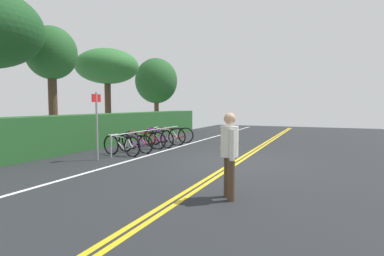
{
  "coord_description": "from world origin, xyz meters",
  "views": [
    {
      "loc": [
        -9.04,
        -2.41,
        1.7
      ],
      "look_at": [
        1.42,
        2.1,
        0.86
      ],
      "focal_mm": 29.06,
      "sensor_mm": 36.0,
      "label": 1
    }
  ],
  "objects_px": {
    "bicycle_4": "(165,136)",
    "tree_extra": "(156,81)",
    "bicycle_0": "(121,145)",
    "bicycle_1": "(135,143)",
    "pedestrian": "(229,150)",
    "bicycle_2": "(144,140)",
    "bicycle_5": "(174,135)",
    "tree_mid": "(51,55)",
    "bike_rack": "(150,134)",
    "bicycle_3": "(158,138)",
    "sign_post_near": "(97,119)",
    "tree_far_right": "(107,67)"
  },
  "relations": [
    {
      "from": "bike_rack",
      "to": "bicycle_2",
      "type": "height_order",
      "value": "bike_rack"
    },
    {
      "from": "bicycle_3",
      "to": "sign_post_near",
      "type": "distance_m",
      "value": 3.57
    },
    {
      "from": "bicycle_1",
      "to": "pedestrian",
      "type": "xyz_separation_m",
      "value": [
        -4.04,
        -4.71,
        0.56
      ]
    },
    {
      "from": "bicycle_0",
      "to": "pedestrian",
      "type": "height_order",
      "value": "pedestrian"
    },
    {
      "from": "bicycle_4",
      "to": "tree_extra",
      "type": "xyz_separation_m",
      "value": [
        5.53,
        3.59,
        2.84
      ]
    },
    {
      "from": "bicycle_4",
      "to": "bicycle_1",
      "type": "bearing_deg",
      "value": 179.79
    },
    {
      "from": "bicycle_5",
      "to": "tree_mid",
      "type": "height_order",
      "value": "tree_mid"
    },
    {
      "from": "bicycle_4",
      "to": "bicycle_2",
      "type": "bearing_deg",
      "value": 172.61
    },
    {
      "from": "bicycle_5",
      "to": "tree_extra",
      "type": "height_order",
      "value": "tree_extra"
    },
    {
      "from": "sign_post_near",
      "to": "bicycle_2",
      "type": "bearing_deg",
      "value": -0.06
    },
    {
      "from": "bicycle_4",
      "to": "tree_extra",
      "type": "bearing_deg",
      "value": 33.0
    },
    {
      "from": "sign_post_near",
      "to": "bicycle_1",
      "type": "bearing_deg",
      "value": -5.66
    },
    {
      "from": "sign_post_near",
      "to": "tree_mid",
      "type": "xyz_separation_m",
      "value": [
        2.15,
        4.13,
        2.52
      ]
    },
    {
      "from": "bicycle_2",
      "to": "bicycle_5",
      "type": "bearing_deg",
      "value": -3.73
    },
    {
      "from": "bicycle_1",
      "to": "bicycle_4",
      "type": "bearing_deg",
      "value": -0.21
    },
    {
      "from": "bicycle_2",
      "to": "tree_far_right",
      "type": "bearing_deg",
      "value": 53.23
    },
    {
      "from": "sign_post_near",
      "to": "bike_rack",
      "type": "bearing_deg",
      "value": -1.99
    },
    {
      "from": "bicycle_3",
      "to": "sign_post_near",
      "type": "xyz_separation_m",
      "value": [
        -3.44,
        0.2,
        0.91
      ]
    },
    {
      "from": "bicycle_0",
      "to": "bicycle_2",
      "type": "relative_size",
      "value": 0.95
    },
    {
      "from": "bicycle_4",
      "to": "bicycle_3",
      "type": "bearing_deg",
      "value": -179.18
    },
    {
      "from": "bike_rack",
      "to": "pedestrian",
      "type": "distance_m",
      "value": 7.09
    },
    {
      "from": "bicycle_4",
      "to": "tree_mid",
      "type": "relative_size",
      "value": 0.36
    },
    {
      "from": "bike_rack",
      "to": "bicycle_3",
      "type": "height_order",
      "value": "bicycle_3"
    },
    {
      "from": "bicycle_0",
      "to": "bicycle_1",
      "type": "bearing_deg",
      "value": -3.31
    },
    {
      "from": "tree_mid",
      "to": "tree_extra",
      "type": "xyz_separation_m",
      "value": [
        7.46,
        -0.73,
        -0.58
      ]
    },
    {
      "from": "bike_rack",
      "to": "bicycle_0",
      "type": "relative_size",
      "value": 2.98
    },
    {
      "from": "bicycle_2",
      "to": "pedestrian",
      "type": "relative_size",
      "value": 1.12
    },
    {
      "from": "bicycle_1",
      "to": "bike_rack",
      "type": "bearing_deg",
      "value": 3.66
    },
    {
      "from": "bike_rack",
      "to": "bicycle_5",
      "type": "relative_size",
      "value": 2.91
    },
    {
      "from": "tree_mid",
      "to": "bicycle_2",
      "type": "bearing_deg",
      "value": -82.92
    },
    {
      "from": "bicycle_0",
      "to": "bicycle_2",
      "type": "distance_m",
      "value": 1.62
    },
    {
      "from": "bicycle_1",
      "to": "bicycle_2",
      "type": "height_order",
      "value": "bicycle_2"
    },
    {
      "from": "bicycle_5",
      "to": "tree_extra",
      "type": "distance_m",
      "value": 6.5
    },
    {
      "from": "bike_rack",
      "to": "bicycle_4",
      "type": "distance_m",
      "value": 1.12
    },
    {
      "from": "bicycle_0",
      "to": "bicycle_1",
      "type": "relative_size",
      "value": 1.02
    },
    {
      "from": "bicycle_0",
      "to": "tree_far_right",
      "type": "distance_m",
      "value": 7.18
    },
    {
      "from": "tree_mid",
      "to": "tree_extra",
      "type": "height_order",
      "value": "tree_mid"
    },
    {
      "from": "tree_extra",
      "to": "tree_mid",
      "type": "bearing_deg",
      "value": 174.42
    },
    {
      "from": "bicycle_2",
      "to": "tree_extra",
      "type": "xyz_separation_m",
      "value": [
        6.95,
        3.41,
        2.87
      ]
    },
    {
      "from": "tree_mid",
      "to": "sign_post_near",
      "type": "bearing_deg",
      "value": -117.46
    },
    {
      "from": "bicycle_3",
      "to": "tree_mid",
      "type": "bearing_deg",
      "value": 106.66
    },
    {
      "from": "pedestrian",
      "to": "tree_mid",
      "type": "distance_m",
      "value": 10.44
    },
    {
      "from": "bike_rack",
      "to": "bicycle_0",
      "type": "distance_m",
      "value": 1.94
    },
    {
      "from": "bicycle_1",
      "to": "bicycle_3",
      "type": "relative_size",
      "value": 0.95
    },
    {
      "from": "tree_mid",
      "to": "pedestrian",
      "type": "bearing_deg",
      "value": -115.89
    },
    {
      "from": "tree_far_right",
      "to": "tree_mid",
      "type": "bearing_deg",
      "value": 179.94
    },
    {
      "from": "bicycle_2",
      "to": "bicycle_4",
      "type": "relative_size",
      "value": 0.96
    },
    {
      "from": "bicycle_3",
      "to": "bicycle_1",
      "type": "bearing_deg",
      "value": 179.38
    },
    {
      "from": "bike_rack",
      "to": "bicycle_3",
      "type": "bearing_deg",
      "value": -11.31
    },
    {
      "from": "bicycle_2",
      "to": "bicycle_3",
      "type": "xyz_separation_m",
      "value": [
        0.78,
        -0.19,
        0.01
      ]
    }
  ]
}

